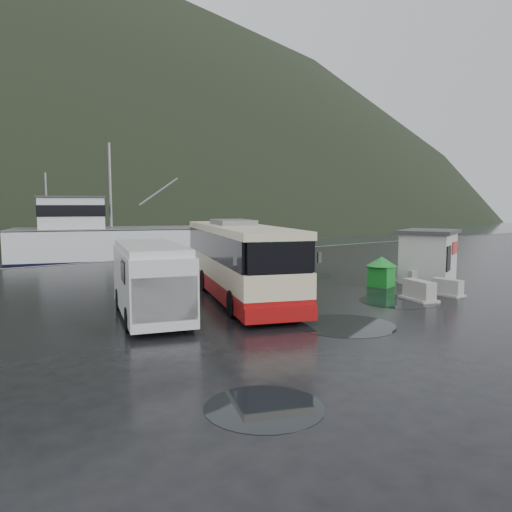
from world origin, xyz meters
TOP-DOWN VIEW (x-y plane):
  - ground at (0.00, 0.00)m, footprint 160.00×160.00m
  - quay_edge at (0.00, 20.00)m, footprint 160.00×0.60m
  - coach_bus at (0.10, 2.42)m, footprint 7.52×12.77m
  - white_van at (-4.96, 0.95)m, footprint 4.20×7.03m
  - waste_bin_left at (0.22, -0.80)m, footprint 1.39×1.39m
  - waste_bin_right at (7.58, 0.19)m, footprint 1.36×1.36m
  - dome_tent at (-1.30, -1.09)m, footprint 2.94×3.47m
  - ticket_kiosk at (11.13, -0.20)m, footprint 4.40×3.90m
  - jersey_barrier_a at (8.00, -3.29)m, footprint 0.81×1.56m
  - jersey_barrier_b at (9.67, 0.04)m, footprint 1.20×1.65m
  - jersey_barrier_c at (5.93, -3.21)m, footprint 1.38×1.96m
  - fishing_trawler at (7.41, 27.36)m, footprint 28.77×15.72m
  - puddles at (2.09, -2.08)m, footprint 16.95×16.69m

SIDE VIEW (x-z plane):
  - ground at x=0.00m, z-range 0.00..0.00m
  - quay_edge at x=0.00m, z-range -0.75..0.75m
  - coach_bus at x=0.10m, z-range -1.77..1.77m
  - white_van at x=-4.96m, z-range -1.39..1.39m
  - waste_bin_left at x=0.22m, z-range -0.75..0.75m
  - waste_bin_right at x=7.58m, z-range -0.78..0.78m
  - dome_tent at x=-1.30m, z-range -0.58..0.58m
  - ticket_kiosk at x=11.13m, z-range -1.42..1.42m
  - jersey_barrier_a at x=8.00m, z-range -0.38..0.38m
  - jersey_barrier_b at x=9.67m, z-range -0.37..0.37m
  - jersey_barrier_c at x=5.93m, z-range -0.44..0.44m
  - fishing_trawler at x=7.41m, z-range -5.68..5.68m
  - puddles at x=2.09m, z-range 0.00..0.01m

